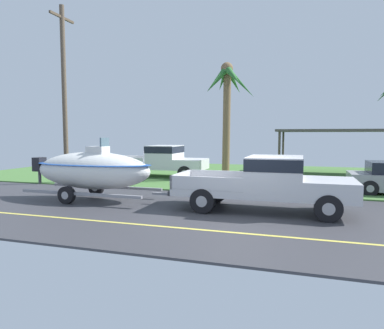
{
  "coord_description": "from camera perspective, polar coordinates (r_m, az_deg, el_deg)",
  "views": [
    {
      "loc": [
        1.91,
        -10.5,
        2.53
      ],
      "look_at": [
        -1.84,
        1.33,
        1.45
      ],
      "focal_mm": 32.55,
      "sensor_mm": 36.0,
      "label": 1
    }
  ],
  "objects": [
    {
      "name": "carport_awning",
      "position": [
        22.99,
        23.23,
        4.99
      ],
      "size": [
        7.47,
        4.75,
        2.83
      ],
      "color": "#4C4238",
      "rests_on": "ground"
    },
    {
      "name": "pickup_truck_towing",
      "position": [
        11.68,
        13.27,
        -2.59
      ],
      "size": [
        5.98,
        2.15,
        1.82
      ],
      "color": "silver",
      "rests_on": "ground"
    },
    {
      "name": "utility_pole",
      "position": [
        19.24,
        -20.2,
        10.96
      ],
      "size": [
        0.24,
        1.8,
        8.98
      ],
      "color": "brown",
      "rests_on": "ground"
    },
    {
      "name": "boat_on_trailer",
      "position": [
        13.94,
        -16.0,
        -0.89
      ],
      "size": [
        6.08,
        2.14,
        2.41
      ],
      "color": "gray",
      "rests_on": "ground"
    },
    {
      "name": "parked_pickup_background",
      "position": [
        20.55,
        -4.54,
        0.8
      ],
      "size": [
        5.88,
        2.15,
        1.88
      ],
      "color": "silver",
      "rests_on": "ground"
    },
    {
      "name": "ground",
      "position": [
        19.15,
        11.72,
        -2.78
      ],
      "size": [
        36.0,
        22.0,
        0.11
      ],
      "color": "#38383D"
    },
    {
      "name": "palm_tree_mid",
      "position": [
        19.23,
        5.76,
        11.25
      ],
      "size": [
        2.82,
        2.8,
        6.42
      ],
      "color": "brown",
      "rests_on": "ground"
    }
  ]
}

